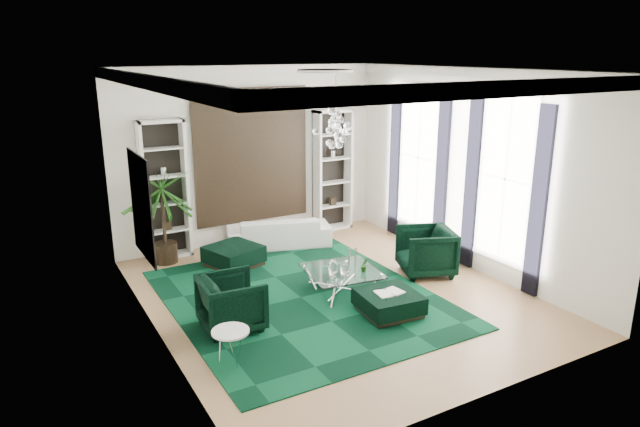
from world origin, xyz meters
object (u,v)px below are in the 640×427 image
sofa (279,232)px  ottoman_side (234,256)px  coffee_table (342,281)px  palm (162,203)px  ottoman_front (389,303)px  side_table (231,348)px  armchair_right (426,251)px  armchair_left (232,303)px

sofa → ottoman_side: bearing=44.7°
coffee_table → palm: bearing=127.3°
ottoman_front → side_table: (-2.75, -0.20, 0.06)m
sofa → armchair_right: armchair_right is taller
ottoman_side → side_table: bearing=-111.8°
armchair_left → armchair_right: 4.01m
armchair_left → palm: bearing=6.1°
armchair_right → coffee_table: size_ratio=0.81×
armchair_left → ottoman_front: size_ratio=1.02×
armchair_left → coffee_table: armchair_left is taller
ottoman_side → ottoman_front: size_ratio=1.02×
armchair_right → ottoman_side: 3.71m
sofa → ottoman_front: (0.10, -3.87, -0.14)m
armchair_right → ottoman_front: size_ratio=1.08×
armchair_left → side_table: armchair_left is taller
armchair_left → coffee_table: bearing=-77.9°
ottoman_side → ottoman_front: bearing=-66.5°
coffee_table → palm: 3.89m
armchair_left → sofa: bearing=-32.4°
sofa → side_table: bearing=74.5°
palm → sofa: bearing=-4.9°
coffee_table → ottoman_side: 2.42m
armchair_right → palm: palm is taller
ottoman_front → palm: palm is taller
armchair_left → side_table: bearing=162.1°
armchair_left → armchair_right: armchair_right is taller
ottoman_side → palm: palm is taller
coffee_table → ottoman_side: bearing=119.1°
armchair_left → side_table: 1.07m
ottoman_front → sofa: bearing=91.5°
armchair_left → ottoman_side: armchair_left is taller
ottoman_side → palm: (-1.10, 0.87, 1.02)m
ottoman_front → side_table: bearing=-175.8°
side_table → coffee_table: bearing=27.0°
armchair_right → coffee_table: 1.86m
coffee_table → side_table: (-2.54, -1.29, 0.04)m
sofa → coffee_table: 2.78m
side_table → armchair_left: bearing=68.2°
armchair_right → palm: bearing=-104.7°
armchair_left → ottoman_front: armchair_left is taller
armchair_right → sofa: bearing=-126.8°
ottoman_front → armchair_left: bearing=161.7°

